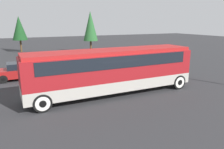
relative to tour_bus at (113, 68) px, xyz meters
The scene contains 7 objects.
ground_plane 1.85m from the tour_bus, behind, with size 120.00×120.00×0.00m, color #2D2D30.
tour_bus is the anchor object (origin of this frame).
parked_car_near 7.47m from the tour_bus, 90.90° to the left, with size 4.26×1.90×1.42m.
parked_car_mid 6.81m from the tour_bus, 53.96° to the left, with size 4.67×1.84×1.36m.
parked_car_far 8.85m from the tour_bus, 126.70° to the left, with size 4.07×1.85×1.45m.
tree_left 25.91m from the tour_bus, 98.97° to the left, with size 2.30×2.30×5.69m.
tree_center 20.21m from the tour_bus, 73.58° to the left, with size 2.22×2.22×6.38m.
Camera 1 is at (-6.27, -12.79, 4.84)m, focal length 35.00 mm.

